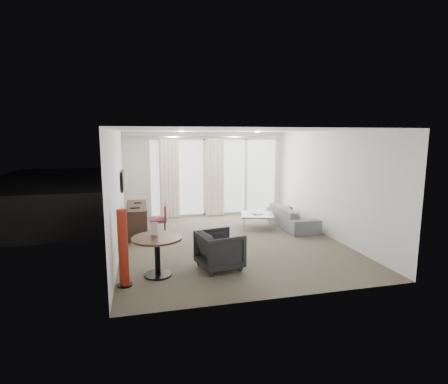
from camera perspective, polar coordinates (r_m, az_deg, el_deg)
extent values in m
cube|color=brown|center=(8.35, 0.99, -8.11)|extent=(5.00, 6.00, 0.00)
cube|color=white|center=(7.98, 1.04, 10.02)|extent=(5.00, 6.00, 0.00)
cube|color=silver|center=(7.82, -17.01, 0.08)|extent=(0.00, 6.00, 2.60)
cube|color=silver|center=(9.02, 16.56, 1.26)|extent=(0.00, 6.00, 2.60)
cube|color=silver|center=(5.26, 9.35, -3.91)|extent=(5.00, 0.00, 2.60)
cylinder|color=#FFE0B2|center=(9.38, -6.90, 9.77)|extent=(0.12, 0.12, 0.02)
cylinder|color=#FFE0B2|center=(9.86, 5.49, 9.76)|extent=(0.12, 0.12, 0.02)
cylinder|color=maroon|center=(6.05, -16.15, -8.81)|extent=(0.29, 0.29, 1.30)
imported|color=black|center=(6.66, -0.70, -9.45)|extent=(0.92, 0.90, 0.71)
imported|color=slate|center=(9.78, 11.02, -4.00)|extent=(0.76, 1.94, 0.57)
cube|color=#4D4D50|center=(12.69, -2.86, -2.40)|extent=(5.60, 3.00, 0.12)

